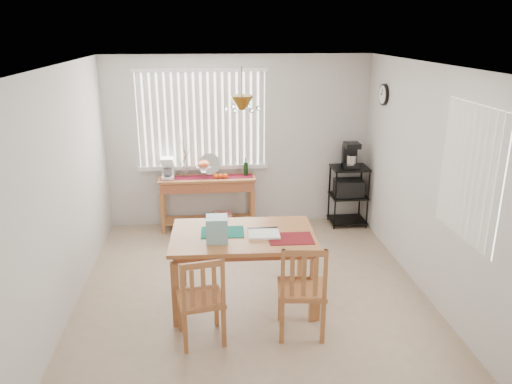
{
  "coord_description": "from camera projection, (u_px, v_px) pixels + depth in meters",
  "views": [
    {
      "loc": [
        -0.46,
        -5.21,
        2.96
      ],
      "look_at": [
        0.1,
        0.55,
        1.05
      ],
      "focal_mm": 35.0,
      "sensor_mm": 36.0,
      "label": 1
    }
  ],
  "objects": [
    {
      "name": "ground",
      "position": [
        252.0,
        291.0,
        5.89
      ],
      "size": [
        4.0,
        4.5,
        0.01
      ],
      "primitive_type": "cube",
      "color": "tan"
    },
    {
      "name": "room_shell",
      "position": [
        252.0,
        151.0,
        5.38
      ],
      "size": [
        4.2,
        4.7,
        2.7
      ],
      "color": "beige",
      "rests_on": "ground"
    },
    {
      "name": "sideboard",
      "position": [
        208.0,
        190.0,
        7.57
      ],
      "size": [
        1.45,
        0.41,
        0.82
      ],
      "color": "#B06C3B",
      "rests_on": "ground"
    },
    {
      "name": "sideboard_items",
      "position": [
        192.0,
        169.0,
        7.45
      ],
      "size": [
        1.38,
        0.34,
        0.63
      ],
      "color": "maroon",
      "rests_on": "sideboard"
    },
    {
      "name": "wire_cart",
      "position": [
        349.0,
        190.0,
        7.74
      ],
      "size": [
        0.55,
        0.44,
        0.94
      ],
      "color": "black",
      "rests_on": "ground"
    },
    {
      "name": "cart_items",
      "position": [
        350.0,
        155.0,
        7.57
      ],
      "size": [
        0.22,
        0.26,
        0.39
      ],
      "color": "black",
      "rests_on": "wire_cart"
    },
    {
      "name": "dining_table",
      "position": [
        243.0,
        242.0,
        5.44
      ],
      "size": [
        1.59,
        1.05,
        0.83
      ],
      "color": "#B06C3B",
      "rests_on": "ground"
    },
    {
      "name": "table_items",
      "position": [
        229.0,
        230.0,
        5.24
      ],
      "size": [
        1.19,
        0.59,
        0.27
      ],
      "color": "#126555",
      "rests_on": "dining_table"
    },
    {
      "name": "chair_left",
      "position": [
        201.0,
        300.0,
        4.81
      ],
      "size": [
        0.5,
        0.5,
        0.94
      ],
      "color": "#B06C3B",
      "rests_on": "ground"
    },
    {
      "name": "chair_right",
      "position": [
        302.0,
        290.0,
        4.92
      ],
      "size": [
        0.51,
        0.51,
        1.01
      ],
      "color": "#B06C3B",
      "rests_on": "ground"
    }
  ]
}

